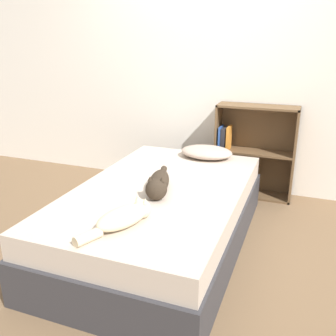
% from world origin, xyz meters
% --- Properties ---
extents(ground_plane, '(8.00, 8.00, 0.00)m').
position_xyz_m(ground_plane, '(0.00, 0.00, 0.00)').
color(ground_plane, brown).
extents(wall_back, '(8.00, 0.06, 2.50)m').
position_xyz_m(wall_back, '(0.00, 1.40, 1.25)').
color(wall_back, white).
rests_on(wall_back, ground_plane).
extents(bed, '(1.20, 2.03, 0.48)m').
position_xyz_m(bed, '(0.00, 0.00, 0.23)').
color(bed, '#333338').
rests_on(bed, ground_plane).
extents(pillow, '(0.48, 0.33, 0.11)m').
position_xyz_m(pillow, '(0.13, 0.82, 0.53)').
color(pillow, '#B29E8E').
rests_on(pillow, bed).
extents(cat_light, '(0.30, 0.51, 0.14)m').
position_xyz_m(cat_light, '(0.02, -0.63, 0.53)').
color(cat_light, beige).
rests_on(cat_light, bed).
extents(cat_dark, '(0.26, 0.63, 0.17)m').
position_xyz_m(cat_dark, '(0.02, -0.09, 0.54)').
color(cat_dark, '#33281E').
rests_on(cat_dark, bed).
extents(bookshelf, '(0.77, 0.26, 0.92)m').
position_xyz_m(bookshelf, '(0.48, 1.27, 0.47)').
color(bookshelf, brown).
rests_on(bookshelf, ground_plane).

